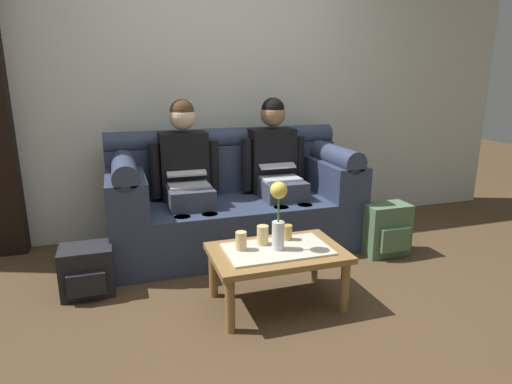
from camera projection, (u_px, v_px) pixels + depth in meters
name	position (u px, v px, depth m)	size (l,w,h in m)	color
ground_plane	(283.00, 313.00, 2.66)	(14.00, 14.00, 0.00)	#4C3823
back_wall_patterned	(216.00, 69.00, 3.85)	(6.00, 0.12, 2.90)	silver
couch	(233.00, 202.00, 3.64)	(1.98, 0.88, 0.96)	#2D3851
person_left	(186.00, 172.00, 3.45)	(0.56, 0.67, 1.22)	#383D4C
person_right	(276.00, 166.00, 3.68)	(0.56, 0.67, 1.22)	#383D4C
coffee_table	(277.00, 257.00, 2.69)	(0.82, 0.53, 0.37)	olive
flower_vase	(279.00, 212.00, 2.61)	(0.10, 0.10, 0.42)	silver
cup_near_left	(263.00, 235.00, 2.73)	(0.07, 0.07, 0.12)	#DBB77A
cup_near_right	(241.00, 241.00, 2.64)	(0.07, 0.07, 0.11)	#DBB77A
cup_far_center	(287.00, 232.00, 2.81)	(0.06, 0.06, 0.10)	gold
backpack_left	(87.00, 271.00, 2.87)	(0.33, 0.31, 0.32)	black
backpack_right	(386.00, 230.00, 3.49)	(0.35, 0.26, 0.42)	#4C6B4C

